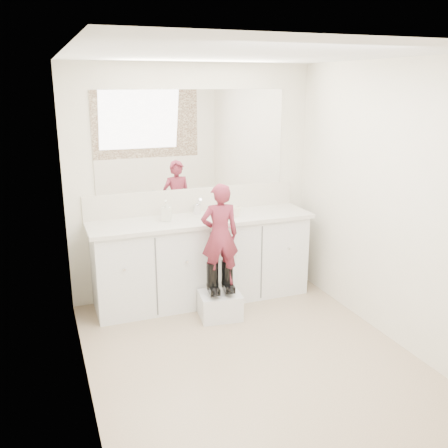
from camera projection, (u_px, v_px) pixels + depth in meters
name	position (u px, v px, depth m)	size (l,w,h in m)	color
floor	(249.00, 355.00, 4.18)	(3.00, 3.00, 0.00)	#867157
ceiling	(253.00, 54.00, 3.53)	(3.00, 3.00, 0.00)	white
wall_back	(193.00, 182.00, 5.21)	(2.60, 2.60, 0.00)	beige
wall_front	(371.00, 290.00, 2.51)	(2.60, 2.60, 0.00)	beige
wall_left	(77.00, 235.00, 3.41)	(3.00, 3.00, 0.00)	beige
wall_right	(389.00, 203.00, 4.30)	(3.00, 3.00, 0.00)	beige
vanity_cabinet	(202.00, 261.00, 5.17)	(2.20, 0.55, 0.85)	silver
countertop	(202.00, 220.00, 5.04)	(2.28, 0.58, 0.04)	beige
backsplash	(194.00, 200.00, 5.24)	(2.28, 0.03, 0.25)	beige
mirror	(193.00, 140.00, 5.07)	(2.00, 0.02, 1.00)	white
dot_panel	(377.00, 202.00, 2.39)	(2.00, 0.01, 1.20)	#472819
faucet	(197.00, 209.00, 5.16)	(0.08, 0.08, 0.10)	silver
cup	(236.00, 211.00, 5.08)	(0.11, 0.11, 0.10)	beige
soap_bottle	(166.00, 210.00, 4.90)	(0.09, 0.10, 0.21)	beige
step_stool	(220.00, 305.00, 4.83)	(0.39, 0.32, 0.25)	silver
boot_left	(212.00, 279.00, 4.73)	(0.12, 0.22, 0.32)	black
boot_right	(227.00, 277.00, 4.78)	(0.12, 0.22, 0.32)	black
toddler	(220.00, 235.00, 4.64)	(0.36, 0.23, 0.98)	#B53755
toothbrush	(227.00, 228.00, 4.64)	(0.01, 0.01, 0.14)	#D1517A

